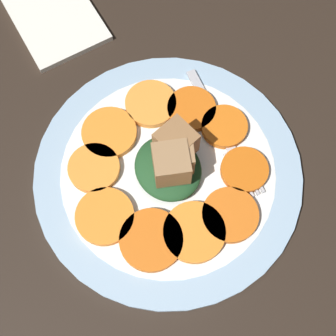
{
  "coord_description": "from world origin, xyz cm",
  "views": [
    {
      "loc": [
        -16.4,
        9.45,
        53.13
      ],
      "look_at": [
        0.0,
        0.0,
        4.1
      ],
      "focal_mm": 50.0,
      "sensor_mm": 36.0,
      "label": 1
    }
  ],
  "objects": [
    {
      "name": "center_pile",
      "position": [
        0.14,
        -0.59,
        5.67
      ],
      "size": [
        8.18,
        7.59,
        5.76
      ],
      "color": "#1E4723",
      "rests_on": "plate"
    },
    {
      "name": "carrot_slice_4",
      "position": [
        -1.28,
        8.72,
        3.54
      ],
      "size": [
        6.49,
        6.49,
        0.88
      ],
      "primitive_type": "cylinder",
      "color": "orange",
      "rests_on": "plate"
    },
    {
      "name": "carrot_slice_1",
      "position": [
        8.4,
        -2.45,
        3.54
      ],
      "size": [
        6.17,
        6.17,
        0.88
      ],
      "primitive_type": "cylinder",
      "color": "orange",
      "rests_on": "plate"
    },
    {
      "name": "carrot_slice_7",
      "position": [
        -7.99,
        -3.26,
        3.54
      ],
      "size": [
        6.26,
        6.26,
        0.88
      ],
      "primitive_type": "cylinder",
      "color": "orange",
      "rests_on": "plate"
    },
    {
      "name": "carrot_slice_2",
      "position": [
        7.46,
        3.64,
        3.54
      ],
      "size": [
        6.48,
        6.48,
        0.88
      ],
      "primitive_type": "cylinder",
      "color": "orange",
      "rests_on": "plate"
    },
    {
      "name": "carrot_slice_8",
      "position": [
        -4.34,
        -7.52,
        3.54
      ],
      "size": [
        5.45,
        5.45,
        0.88
      ],
      "primitive_type": "cylinder",
      "color": "#D56013",
      "rests_on": "plate"
    },
    {
      "name": "fork",
      "position": [
        0.8,
        -7.94,
        3.3
      ],
      "size": [
        17.78,
        3.69,
        0.4
      ],
      "rotation": [
        0.0,
        0.0,
        -0.11
      ],
      "color": "#B2B2B7",
      "rests_on": "plate"
    },
    {
      "name": "napkin",
      "position": [
        28.44,
        1.98,
        2.4
      ],
      "size": [
        17.11,
        10.26,
        0.8
      ],
      "color": "silver",
      "rests_on": "table_slab"
    },
    {
      "name": "carrot_slice_5",
      "position": [
        -6.09,
        5.59,
        3.54
      ],
      "size": [
        6.91,
        6.91,
        0.88
      ],
      "primitive_type": "cylinder",
      "color": "orange",
      "rests_on": "plate"
    },
    {
      "name": "carrot_slice_9",
      "position": [
        1.4,
        -8.47,
        3.54
      ],
      "size": [
        5.46,
        5.46,
        0.88
      ],
      "primitive_type": "cylinder",
      "color": "orange",
      "rests_on": "plate"
    },
    {
      "name": "plate",
      "position": [
        0.0,
        0.0,
        2.52
      ],
      "size": [
        30.89,
        30.89,
        1.05
      ],
      "color": "#99B7D1",
      "rests_on": "table_slab"
    },
    {
      "name": "carrot_slice_6",
      "position": [
        -7.67,
        1.14,
        3.54
      ],
      "size": [
        6.8,
        6.8,
        0.88
      ],
      "primitive_type": "cylinder",
      "color": "orange",
      "rests_on": "plate"
    },
    {
      "name": "carrot_slice_0",
      "position": [
        5.36,
        -6.33,
        3.54
      ],
      "size": [
        5.84,
        5.84,
        0.88
      ],
      "primitive_type": "cylinder",
      "color": "orange",
      "rests_on": "plate"
    },
    {
      "name": "table_slab",
      "position": [
        0.0,
        0.0,
        1.0
      ],
      "size": [
        120.0,
        120.0,
        2.0
      ],
      "primitive_type": "cube",
      "color": "black",
      "rests_on": "ground"
    },
    {
      "name": "carrot_slice_3",
      "position": [
        4.38,
        7.2,
        3.54
      ],
      "size": [
        5.92,
        5.92,
        0.88
      ],
      "primitive_type": "cylinder",
      "color": "orange",
      "rests_on": "plate"
    }
  ]
}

